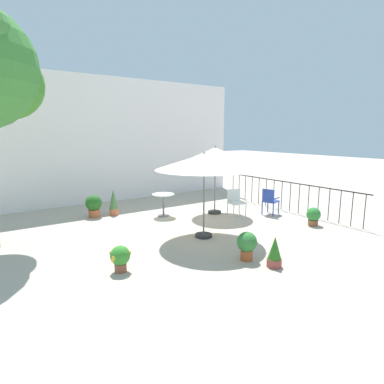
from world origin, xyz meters
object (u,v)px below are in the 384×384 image
(potted_plant_3, at_px, (114,202))
(patio_umbrella_1, at_px, (204,162))
(cafe_table_0, at_px, (163,201))
(potted_plant_5, at_px, (94,205))
(potted_plant_1, at_px, (313,216))
(potted_plant_4, at_px, (247,244))
(patio_chair_0, at_px, (236,200))
(patio_chair_1, at_px, (270,200))
(patio_umbrella_0, at_px, (215,155))
(potted_plant_0, at_px, (275,253))
(potted_plant_2, at_px, (120,257))

(potted_plant_3, bearing_deg, patio_umbrella_1, -73.03)
(cafe_table_0, xyz_separation_m, potted_plant_5, (-1.90, 1.15, -0.11))
(potted_plant_1, bearing_deg, potted_plant_4, -166.73)
(patio_chair_0, bearing_deg, potted_plant_1, -63.88)
(patio_umbrella_1, height_order, potted_plant_1, patio_umbrella_1)
(cafe_table_0, xyz_separation_m, potted_plant_4, (-0.38, -4.22, -0.15))
(patio_chair_1, xyz_separation_m, potted_plant_5, (-4.86, 2.97, -0.10))
(patio_umbrella_0, distance_m, potted_plant_3, 3.67)
(potted_plant_1, bearing_deg, patio_chair_0, 116.12)
(patio_umbrella_1, bearing_deg, potted_plant_1, -16.21)
(potted_plant_0, bearing_deg, patio_chair_0, 58.80)
(patio_umbrella_0, distance_m, patio_umbrella_1, 2.56)
(cafe_table_0, bearing_deg, patio_chair_0, -31.84)
(potted_plant_3, height_order, potted_plant_4, potted_plant_3)
(patio_umbrella_0, relative_size, potted_plant_2, 4.32)
(patio_umbrella_1, bearing_deg, patio_umbrella_0, 45.22)
(patio_umbrella_1, relative_size, potted_plant_3, 2.86)
(patio_chair_0, xyz_separation_m, potted_plant_1, (1.07, -2.18, -0.20))
(potted_plant_1, relative_size, potted_plant_3, 0.62)
(patio_chair_0, distance_m, patio_chair_1, 1.13)
(potted_plant_4, relative_size, potted_plant_5, 0.86)
(patio_umbrella_1, relative_size, patio_chair_1, 2.85)
(potted_plant_5, bearing_deg, potted_plant_2, -101.63)
(potted_plant_2, distance_m, potted_plant_3, 4.57)
(patio_umbrella_1, distance_m, potted_plant_4, 2.37)
(patio_chair_1, bearing_deg, potted_plant_0, -136.43)
(potted_plant_2, relative_size, potted_plant_5, 0.73)
(potted_plant_0, distance_m, potted_plant_1, 3.50)
(patio_umbrella_1, xyz_separation_m, potted_plant_5, (-1.69, 3.62, -1.54))
(potted_plant_0, relative_size, potted_plant_5, 0.88)
(patio_chair_0, height_order, potted_plant_1, patio_chair_0)
(potted_plant_1, bearing_deg, patio_chair_1, 93.30)
(patio_chair_0, xyz_separation_m, potted_plant_0, (-2.15, -3.55, -0.19))
(patio_umbrella_0, height_order, potted_plant_1, patio_umbrella_0)
(patio_umbrella_0, xyz_separation_m, patio_umbrella_1, (-1.80, -1.81, -0.03))
(potted_plant_2, xyz_separation_m, potted_plant_4, (2.43, -0.96, 0.06))
(potted_plant_2, bearing_deg, potted_plant_4, -21.61)
(patio_chair_0, bearing_deg, patio_chair_1, -30.72)
(cafe_table_0, distance_m, potted_plant_5, 2.22)
(potted_plant_0, bearing_deg, patio_umbrella_0, 67.04)
(patio_chair_1, relative_size, potted_plant_4, 1.40)
(cafe_table_0, bearing_deg, patio_chair_1, -31.48)
(cafe_table_0, relative_size, potted_plant_4, 1.18)
(potted_plant_0, bearing_deg, patio_umbrella_1, 91.11)
(patio_umbrella_1, height_order, potted_plant_5, patio_umbrella_1)
(potted_plant_2, height_order, potted_plant_3, potted_plant_3)
(cafe_table_0, bearing_deg, potted_plant_3, 140.80)
(potted_plant_1, bearing_deg, patio_umbrella_0, 117.92)
(patio_umbrella_0, relative_size, potted_plant_0, 3.57)
(patio_umbrella_0, bearing_deg, potted_plant_4, -118.90)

